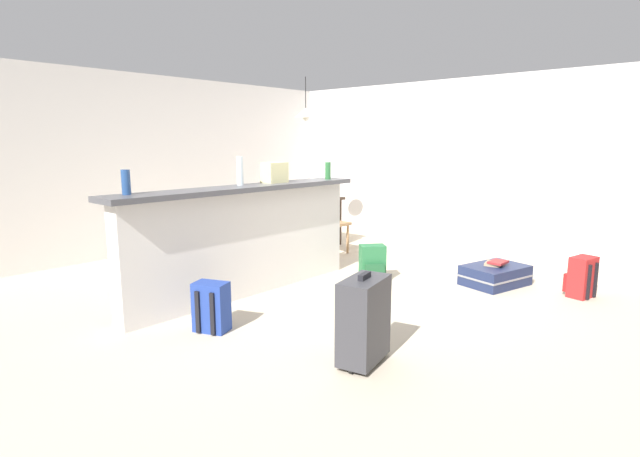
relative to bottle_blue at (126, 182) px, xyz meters
The scene contains 18 objects.
ground_plane 2.41m from the bottle_blue, 13.13° to the right, with size 13.00×13.00×0.05m, color beige.
wall_back 3.26m from the bottle_blue, 52.35° to the left, with size 6.60×0.10×2.50m, color silver.
wall_right 5.05m from the bottle_blue, ahead, with size 0.10×6.00×2.50m, color silver.
partition_half_wall 1.40m from the bottle_blue, ahead, with size 2.80×0.20×1.09m, color silver.
bar_countertop 1.22m from the bottle_blue, ahead, with size 2.96×0.40×0.05m, color #4C4C51.
bottle_blue is the anchor object (origin of this frame).
bottle_clear 1.22m from the bottle_blue, ahead, with size 0.07×0.07×0.29m, color silver.
bottle_green 2.44m from the bottle_blue, ahead, with size 0.07×0.07×0.20m, color #2D6B38.
grocery_bag 1.68m from the bottle_blue, ahead, with size 0.26×0.18×0.22m, color beige.
dining_table 3.55m from the bottle_blue, 19.04° to the left, with size 1.10×0.80×0.74m.
dining_chair_near_partition 3.39m from the bottle_blue, 10.03° to the left, with size 0.42×0.42×0.93m.
pendant_lamp 3.64m from the bottle_blue, 18.29° to the left, with size 0.34×0.34×0.62m.
suitcase_flat_navy 3.94m from the bottle_blue, 29.95° to the right, with size 0.88×0.65×0.22m.
backpack_red 4.51m from the bottle_blue, 38.27° to the right, with size 0.31×0.29×0.42m.
suitcase_upright_charcoal 2.30m from the bottle_blue, 70.74° to the right, with size 0.48×0.33×0.67m.
backpack_blue 1.28m from the bottle_blue, 61.91° to the right, with size 0.31×0.33×0.42m.
backpack_green 2.79m from the bottle_blue, 17.63° to the right, with size 0.34×0.34×0.42m.
book_stack 3.91m from the bottle_blue, 29.80° to the right, with size 0.25×0.24×0.05m.
Camera 1 is at (-4.01, -3.53, 1.58)m, focal length 27.85 mm.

